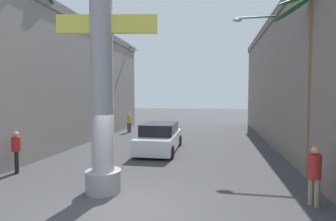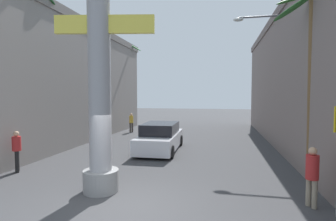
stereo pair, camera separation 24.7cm
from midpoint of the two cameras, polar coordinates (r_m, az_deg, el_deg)
The scene contains 11 objects.
ground_plane at distance 17.11m, azimuth 1.99°, elevation -7.15°, with size 88.13×88.13×0.00m, color #424244.
building_left at distance 19.72m, azimuth -29.06°, elevation 5.51°, with size 8.41×21.56×7.99m.
neon_sign_pole at distance 8.81m, azimuth -15.10°, elevation 16.69°, with size 3.46×1.13×10.65m.
street_lamp at distance 15.85m, azimuth 21.68°, elevation 8.51°, with size 2.82×0.28×7.61m.
car_lead at distance 14.77m, azimuth -2.29°, elevation -5.91°, with size 2.13×4.89×1.56m.
palm_tree_far_left at distance 25.96m, azimuth -9.94°, elevation 7.97°, with size 3.16×3.04×8.23m.
palm_tree_near_right at distance 10.91m, azimuth 28.77°, elevation 7.83°, with size 3.28×3.34×6.81m.
palm_tree_near_left at distance 13.81m, azimuth -29.42°, elevation 12.49°, with size 3.26×3.33×8.55m.
pedestrian_by_sign at distance 8.50m, azimuth 28.55°, elevation -11.61°, with size 0.47×0.47×1.69m.
pedestrian_curb_left at distance 12.22m, azimuth -30.65°, elevation -7.18°, with size 0.47×0.47×1.67m.
pedestrian_far_left at distance 22.15m, azimuth -8.77°, elevation -2.34°, with size 0.48×0.48×1.61m.
Camera 1 is at (2.34, -6.67, 3.11)m, focal length 28.00 mm.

